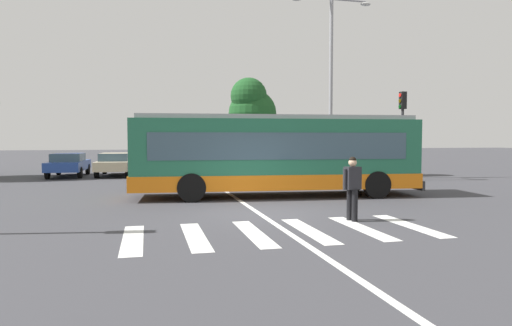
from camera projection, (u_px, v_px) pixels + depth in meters
The scene contains 15 objects.
ground_plane at pixel (262, 212), 13.45m from camera, with size 160.00×160.00×0.00m, color #3D3D42.
city_transit_bus at pixel (275, 155), 17.19m from camera, with size 10.97×3.54×3.06m.
pedestrian_crossing_street at pixel (352, 185), 12.00m from camera, with size 0.57×0.38×1.72m.
parked_car_blue at pixel (69, 163), 26.07m from camera, with size 1.97×4.55×1.35m.
parked_car_champagne at pixel (115, 163), 26.62m from camera, with size 2.12×4.61×1.35m.
parked_car_black at pixel (162, 163), 26.84m from camera, with size 2.12×4.61×1.35m.
parked_car_charcoal at pixel (209, 162), 27.58m from camera, with size 2.12×4.61×1.35m.
parked_car_teal at pixel (247, 161), 28.43m from camera, with size 2.04×4.58×1.35m.
parked_car_silver at pixel (291, 161), 28.85m from camera, with size 2.18×4.63×1.35m.
traffic_light_far_corner at pixel (402, 121), 23.61m from camera, with size 0.33×0.32×4.64m.
bus_stop_shelter at pixel (366, 135), 26.35m from camera, with size 4.45×1.54×3.25m.
twin_arm_street_lamp at pixel (331, 68), 24.50m from camera, with size 4.60×0.32×9.86m.
background_tree_right at pixel (251, 108), 31.96m from camera, with size 3.40×3.40×6.47m.
crosswalk_painted_stripes at pixel (282, 232), 10.62m from camera, with size 7.22×3.06×0.01m.
lane_center_line at pixel (244, 203), 15.35m from camera, with size 0.16×24.00×0.01m, color silver.
Camera 1 is at (-3.34, -12.93, 2.20)m, focal length 31.69 mm.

